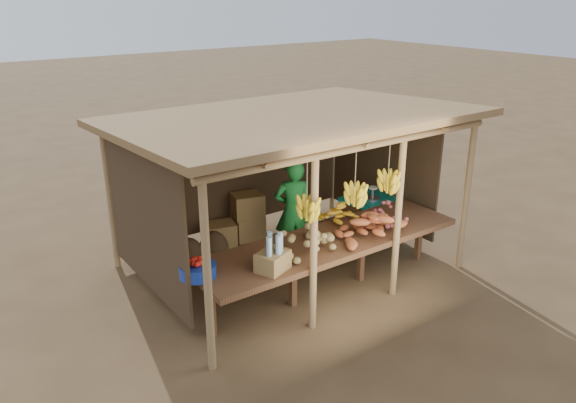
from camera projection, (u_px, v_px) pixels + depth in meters
ground at (288, 266)px, 8.50m from camera, size 60.00×60.00×0.00m
stall_structure at (287, 144)px, 7.81m from camera, size 4.70×3.50×2.43m
counter at (329, 244)px, 7.52m from camera, size 3.90×1.05×0.80m
potato_heap at (304, 239)px, 7.07m from camera, size 1.24×1.03×0.37m
sweet_potato_heap at (370, 222)px, 7.59m from camera, size 1.29×1.03×0.36m
onion_heap at (390, 213)px, 7.92m from camera, size 0.91×0.75×0.36m
banana_pile at (338, 209)px, 8.05m from camera, size 0.60×0.44×0.34m
tomato_basin at (198, 269)px, 6.51m from camera, size 0.43×0.43×0.23m
bottle_box at (273, 256)px, 6.62m from camera, size 0.46×0.41×0.47m
vendor at (293, 211)px, 8.47m from camera, size 0.69×0.59×1.59m
tarp_crate at (369, 216)px, 9.33m from camera, size 0.91×0.82×0.96m
carton_stack at (239, 222)px, 9.21m from camera, size 1.10×0.48×0.78m
burlap_sacks at (201, 251)px, 8.38m from camera, size 0.88×0.46×0.62m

